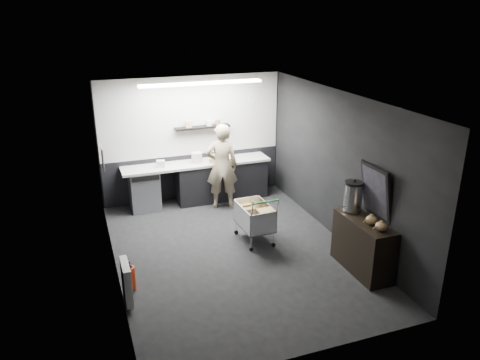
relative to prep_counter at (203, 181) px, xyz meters
name	(u,v)px	position (x,y,z in m)	size (l,w,h in m)	color
floor	(234,252)	(-0.14, -2.42, -0.46)	(5.50, 5.50, 0.00)	black
ceiling	(233,99)	(-0.14, -2.42, 2.24)	(5.50, 5.50, 0.00)	silver
wall_back	(192,139)	(-0.14, 0.33, 0.89)	(5.50, 5.50, 0.00)	black
wall_front	(312,259)	(-0.14, -5.17, 0.89)	(5.50, 5.50, 0.00)	black
wall_left	(109,195)	(-2.14, -2.42, 0.89)	(5.50, 5.50, 0.00)	black
wall_right	(339,167)	(1.86, -2.42, 0.89)	(5.50, 5.50, 0.00)	black
kitchen_wall_panel	(192,116)	(-0.14, 0.31, 1.39)	(3.95, 0.02, 1.70)	beige
dado_panel	(194,176)	(-0.14, 0.31, 0.04)	(3.95, 0.02, 1.00)	black
floating_shelf	(202,127)	(0.06, 0.20, 1.16)	(1.20, 0.22, 0.04)	black
wall_clock	(253,98)	(1.26, 0.30, 1.69)	(0.20, 0.20, 0.03)	silver
poster	(103,158)	(-2.12, -1.12, 1.09)	(0.02, 0.30, 0.40)	silver
poster_red_band	(103,154)	(-2.11, -1.12, 1.16)	(0.01, 0.22, 0.10)	red
radiator	(126,282)	(-2.08, -3.32, -0.11)	(0.10, 0.50, 0.60)	silver
ceiling_strip	(201,83)	(-0.14, -0.57, 2.21)	(2.40, 0.20, 0.04)	white
prep_counter	(203,181)	(0.00, 0.00, 0.00)	(3.20, 0.61, 0.90)	black
person	(222,166)	(0.29, -0.45, 0.46)	(0.67, 0.44, 1.83)	#C1B899
shopping_cart	(254,218)	(0.36, -2.13, 0.00)	(0.55, 0.89, 0.95)	silver
sideboard	(363,238)	(1.63, -3.66, 0.11)	(0.50, 1.18, 1.77)	black
fire_extinguisher	(131,277)	(-1.99, -3.02, -0.23)	(0.14, 0.14, 0.47)	red
cardboard_box	(222,158)	(0.41, -0.05, 0.49)	(0.51, 0.39, 0.10)	#A9815A
pink_tub	(197,158)	(-0.13, 0.00, 0.56)	(0.23, 0.23, 0.23)	beige
white_container	(161,164)	(-0.92, -0.05, 0.52)	(0.17, 0.13, 0.15)	silver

